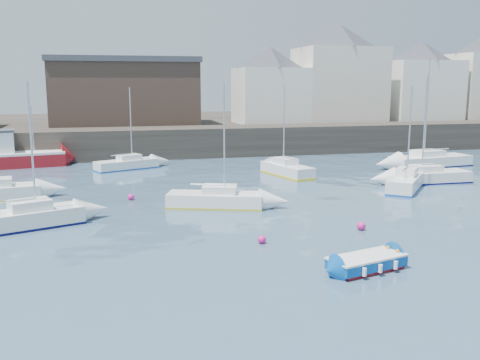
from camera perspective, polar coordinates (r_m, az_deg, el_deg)
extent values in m
plane|color=#2D4760|center=(23.20, 7.20, -8.84)|extent=(220.00, 220.00, 0.00)
cube|color=#28231E|center=(56.32, -5.63, 4.08)|extent=(90.00, 5.00, 3.00)
cube|color=#28231E|center=(74.11, -7.65, 5.45)|extent=(90.00, 32.00, 2.80)
cube|color=beige|center=(68.41, 10.46, 9.93)|extent=(10.00, 8.00, 9.00)
pyramid|color=#3A3D44|center=(68.63, 10.63, 14.85)|extent=(13.36, 13.36, 2.80)
cube|color=white|center=(73.18, 18.58, 8.99)|extent=(9.00, 7.00, 7.50)
pyramid|color=#3A3D44|center=(73.28, 18.81, 12.88)|extent=(11.88, 11.88, 2.45)
cube|color=beige|center=(78.34, 24.25, 9.05)|extent=(8.00, 7.00, 8.50)
cube|color=white|center=(64.78, 3.24, 8.96)|extent=(8.00, 7.00, 6.50)
pyramid|color=#3A3D44|center=(64.83, 3.28, 12.92)|extent=(11.14, 11.14, 2.45)
cube|color=#3D2D26|center=(63.46, -12.20, 8.94)|extent=(16.00, 10.00, 7.00)
cube|color=#3A3D44|center=(63.50, -12.33, 12.37)|extent=(16.40, 10.40, 0.60)
cube|color=maroon|center=(22.82, 13.32, -9.18)|extent=(3.19, 1.96, 0.15)
cube|color=#054A9F|center=(22.73, 13.35, -8.52)|extent=(3.48, 2.19, 0.41)
cube|color=white|center=(22.66, 13.38, -7.95)|extent=(3.55, 2.23, 0.07)
cube|color=white|center=(22.71, 13.36, -8.37)|extent=(2.75, 1.62, 0.37)
cube|color=tan|center=(22.68, 13.37, -8.15)|extent=(0.48, 1.00, 0.06)
cylinder|color=white|center=(22.78, 10.43, -8.44)|extent=(0.17, 0.17, 0.32)
cylinder|color=white|center=(21.66, 13.13, -9.55)|extent=(0.17, 0.17, 0.32)
cylinder|color=white|center=(23.30, 12.03, -8.07)|extent=(0.17, 0.17, 0.32)
cylinder|color=white|center=(22.20, 14.74, -9.12)|extent=(0.17, 0.17, 0.32)
cylinder|color=white|center=(23.83, 13.55, -7.71)|extent=(0.17, 0.17, 0.32)
cylinder|color=white|center=(22.76, 16.27, -8.71)|extent=(0.17, 0.17, 0.32)
cube|color=maroon|center=(53.04, -22.74, 1.93)|extent=(8.72, 4.46, 1.14)
cube|color=white|center=(52.95, -22.79, 2.65)|extent=(8.72, 4.46, 0.21)
cube|color=white|center=(52.85, -24.22, 3.67)|extent=(2.60, 2.43, 1.87)
cylinder|color=silver|center=(52.77, -21.26, 5.12)|extent=(0.10, 0.10, 4.16)
cube|color=white|center=(30.48, -21.94, -3.92)|extent=(6.14, 3.87, 0.96)
cube|color=#090A3E|center=(30.58, -21.89, -4.67)|extent=(6.20, 3.91, 0.13)
cube|color=white|center=(30.38, -21.50, -2.49)|extent=(2.42, 2.05, 0.53)
cylinder|color=silver|center=(29.95, -21.35, 3.37)|extent=(0.11, 0.11, 6.73)
cube|color=white|center=(33.09, -2.67, -2.15)|extent=(6.14, 3.69, 0.88)
cube|color=gold|center=(33.18, -2.66, -2.79)|extent=(6.21, 3.73, 0.12)
cube|color=white|center=(32.91, -2.17, -1.00)|extent=(2.40, 2.00, 0.49)
cylinder|color=silver|center=(32.41, -1.70, 4.41)|extent=(0.10, 0.10, 6.73)
cube|color=white|center=(40.13, 17.23, -0.31)|extent=(4.94, 5.39, 1.00)
cube|color=#1147A8|center=(40.21, 17.20, -0.91)|extent=(4.99, 5.44, 0.13)
cube|color=white|center=(40.28, 17.36, 0.84)|extent=(2.27, 2.34, 0.56)
cylinder|color=silver|center=(40.20, 17.64, 5.00)|extent=(0.11, 0.11, 6.38)
cube|color=white|center=(43.66, 19.48, 0.31)|extent=(6.35, 2.09, 0.88)
cube|color=#090843|center=(43.72, 19.45, -0.18)|extent=(6.42, 2.11, 0.12)
cube|color=white|center=(43.38, 19.18, 1.18)|extent=(2.23, 1.54, 0.49)
cylinder|color=silver|center=(42.84, 19.09, 5.66)|extent=(0.10, 0.10, 7.28)
cube|color=white|center=(44.52, 5.04, 1.08)|extent=(3.16, 5.89, 0.92)
cube|color=#DEC007|center=(44.59, 5.03, 0.58)|extent=(3.20, 5.95, 0.12)
cube|color=white|center=(44.64, 4.86, 2.04)|extent=(1.80, 2.25, 0.51)
cylinder|color=silver|center=(44.55, 4.72, 5.88)|extent=(0.10, 0.10, 6.47)
cube|color=white|center=(52.15, 19.65, 1.91)|extent=(7.86, 3.32, 0.98)
cube|color=#0C1242|center=(52.21, 19.62, 1.45)|extent=(7.94, 3.35, 0.13)
cube|color=white|center=(51.81, 19.38, 2.72)|extent=(2.87, 2.13, 0.54)
cylinder|color=silver|center=(51.22, 19.33, 7.27)|extent=(0.11, 0.11, 8.77)
cube|color=white|center=(48.59, -12.01, 1.62)|extent=(5.79, 3.80, 0.83)
cube|color=#104DAB|center=(48.65, -12.00, 1.20)|extent=(5.84, 3.84, 0.11)
cube|color=white|center=(48.62, -11.75, 2.40)|extent=(2.30, 1.98, 0.46)
cylinder|color=silver|center=(48.43, -11.58, 5.89)|extent=(0.09, 0.09, 6.36)
sphere|color=#E01981|center=(25.83, 2.34, -6.76)|extent=(0.41, 0.41, 0.41)
sphere|color=#E01981|center=(28.78, 12.79, -5.22)|extent=(0.46, 0.46, 0.46)
sphere|color=#E01981|center=(35.87, -11.54, -2.09)|extent=(0.42, 0.42, 0.42)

